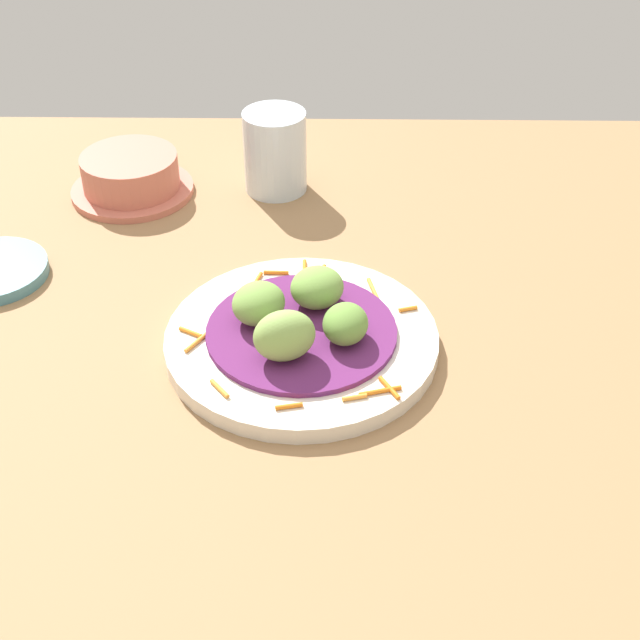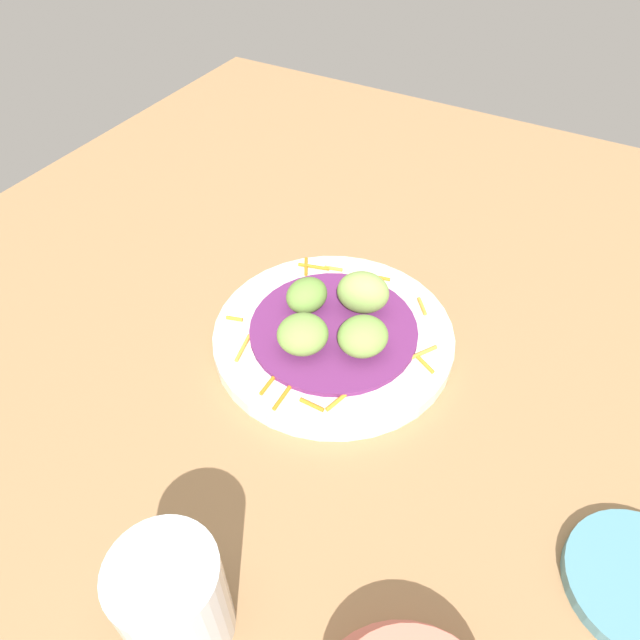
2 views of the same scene
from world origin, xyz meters
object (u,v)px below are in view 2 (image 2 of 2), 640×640
water_glass (174,600)px  main_plate (333,336)px  guac_scoop_left (363,336)px  guac_scoop_right (307,295)px  guac_scoop_center (363,292)px  guac_scoop_back (303,334)px

water_glass → main_plate: bearing=-82.4°
guac_scoop_left → guac_scoop_right: bearing=-18.8°
guac_scoop_center → guac_scoop_back: bearing=71.2°
guac_scoop_left → water_glass: (-0.04, 28.79, 0.74)cm
guac_scoop_center → main_plate: bearing=71.2°
main_plate → guac_scoop_right: (3.97, -1.35, 3.06)cm
guac_scoop_back → water_glass: bearing=101.6°
main_plate → guac_scoop_center: guac_scoop_center is taller
guac_scoop_right → main_plate: bearing=161.2°
guac_scoop_left → guac_scoop_right: guac_scoop_left is taller
guac_scoop_right → guac_scoop_back: (-2.62, 5.32, 0.17)cm
main_plate → guac_scoop_right: 5.19cm
guac_scoop_right → water_glass: 32.49cm
guac_scoop_left → guac_scoop_center: bearing=-63.8°
guac_scoop_center → water_glass: water_glass is taller
main_plate → guac_scoop_back: guac_scoop_back is taller
main_plate → guac_scoop_back: 5.29cm
guac_scoop_right → guac_scoop_left: bearing=161.2°
guac_scoop_left → guac_scoop_back: (5.32, 2.62, -0.02)cm
main_plate → guac_scoop_right: size_ratio=5.29×
main_plate → guac_scoop_left: (-3.97, 1.35, 3.25)cm
main_plate → guac_scoop_right: bearing=-18.8°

